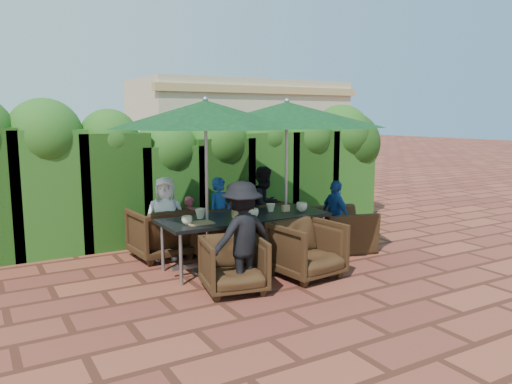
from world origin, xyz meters
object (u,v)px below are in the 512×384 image
dining_table (245,221)px  chair_far_left (160,230)px  chair_near_right (307,247)px  chair_far_right (262,220)px  umbrella_right (287,115)px  umbrella_left (206,115)px  chair_near_left (234,262)px  chair_end_right (341,223)px  chair_far_mid (212,227)px

dining_table → chair_far_left: bearing=131.9°
chair_near_right → chair_far_left: bearing=119.9°
chair_far_left → chair_far_right: (1.81, -0.06, -0.02)m
umbrella_right → umbrella_left: bearing=-177.9°
umbrella_right → chair_near_left: umbrella_right is taller
chair_far_left → chair_near_right: bearing=122.0°
umbrella_right → chair_near_left: (-1.42, -0.96, -1.83)m
umbrella_right → chair_end_right: 2.08m
dining_table → chair_near_left: 1.16m
chair_far_mid → chair_near_right: (0.59, -1.81, 0.01)m
chair_far_mid → umbrella_left: bearing=67.4°
dining_table → umbrella_right: (0.75, 0.06, 1.54)m
umbrella_left → chair_near_left: 2.04m
dining_table → chair_end_right: 1.86m
chair_far_left → chair_end_right: (2.79, -1.01, 0.01)m
chair_far_right → chair_end_right: chair_end_right is taller
chair_near_right → chair_end_right: size_ratio=0.84×
chair_far_mid → chair_near_left: size_ratio=1.08×
umbrella_left → chair_far_left: umbrella_left is taller
chair_far_mid → chair_far_right: bearing=-170.4°
chair_far_left → chair_near_right: chair_far_left is taller
chair_far_mid → chair_end_right: size_ratio=0.82×
dining_table → chair_far_mid: size_ratio=3.03×
chair_far_left → chair_end_right: bearing=155.8°
umbrella_right → chair_near_right: size_ratio=3.44×
chair_far_right → chair_near_right: bearing=71.2°
chair_far_right → chair_near_left: size_ratio=1.07×
chair_far_mid → chair_near_left: 1.91m
umbrella_left → chair_near_right: 2.28m
umbrella_left → chair_far_left: bearing=107.6°
umbrella_left → chair_near_right: umbrella_left is taller
umbrella_left → chair_far_right: umbrella_left is taller
chair_far_left → chair_near_right: size_ratio=1.02×
umbrella_right → chair_far_mid: (-0.86, 0.87, -1.80)m
chair_far_left → dining_table: bearing=127.6°
umbrella_right → chair_near_right: 2.04m
chair_far_mid → chair_near_right: chair_near_right is taller
chair_far_right → chair_end_right: size_ratio=0.81×
chair_far_left → chair_near_left: chair_far_left is taller
dining_table → chair_near_left: size_ratio=3.26×
dining_table → umbrella_right: size_ratio=0.86×
chair_far_right → chair_near_right: (-0.39, -1.88, 0.02)m
dining_table → chair_far_right: 1.34m
chair_far_left → chair_far_right: bearing=174.0°
dining_table → chair_end_right: (1.84, 0.04, -0.23)m
chair_far_mid → chair_near_right: 1.91m
umbrella_left → chair_near_right: size_ratio=3.17×
umbrella_left → umbrella_right: bearing=2.1°
chair_far_mid → chair_far_right: size_ratio=1.01×
chair_end_right → chair_far_left: bearing=84.7°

